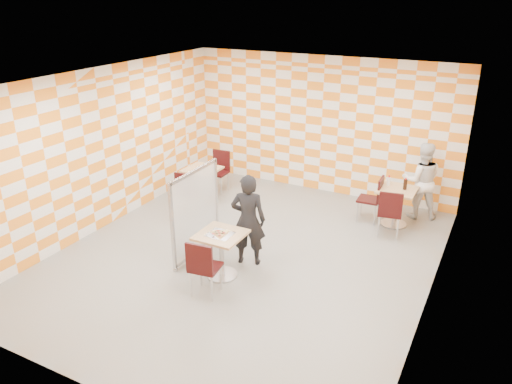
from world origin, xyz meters
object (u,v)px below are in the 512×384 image
chair_second_front (390,210)px  sport_bottle (389,181)px  second_table (396,201)px  chair_main_front (203,265)px  empty_table (202,179)px  man_white (421,180)px  chair_empty_far (220,168)px  partition (196,212)px  chair_empty_near (187,190)px  main_table (221,247)px  soda_bottle (405,184)px  chair_second_side (374,196)px  man_dark (248,220)px

chair_second_front → sport_bottle: sport_bottle is taller
second_table → chair_main_front: chair_main_front is taller
empty_table → man_white: man_white is taller
chair_empty_far → partition: (1.19, -2.71, 0.25)m
chair_empty_near → main_table: bearing=-43.0°
chair_empty_near → soda_bottle: bearing=20.8°
main_table → chair_second_side: bearing=62.8°
empty_table → partition: size_ratio=0.48×
man_white → sport_bottle: (-0.53, -0.48, 0.06)m
sport_bottle → chair_empty_near: bearing=-156.3°
soda_bottle → empty_table: bearing=-169.1°
chair_empty_near → soda_bottle: soda_bottle is taller
chair_empty_far → chair_second_side: bearing=-0.2°
chair_second_front → chair_empty_near: same height
chair_empty_far → chair_main_front: bearing=-61.9°
sport_bottle → soda_bottle: (0.33, -0.09, 0.01)m
chair_empty_far → partition: 2.97m
chair_empty_far → sport_bottle: 3.75m
empty_table → chair_main_front: chair_main_front is taller
chair_main_front → man_dark: 1.23m
main_table → chair_second_side: 3.49m
chair_main_front → sport_bottle: size_ratio=4.62×
chair_second_front → chair_empty_far: (-3.96, 0.54, 0.00)m
soda_bottle → chair_empty_far: bearing=-179.0°
empty_table → chair_second_front: bearing=2.5°
empty_table → man_dark: 2.80m
soda_bottle → main_table: bearing=-123.8°
chair_second_side → sport_bottle: (0.21, 0.17, 0.29)m
main_table → second_table: 3.74m
chair_main_front → chair_empty_far: bearing=118.1°
partition → man_dark: size_ratio=0.99×
chair_second_side → chair_empty_near: size_ratio=1.00×
chair_empty_near → sport_bottle: size_ratio=4.62×
main_table → chair_empty_far: (-1.93, 3.12, 0.04)m
man_white → chair_second_side: bearing=21.6°
man_white → main_table: bearing=38.5°
chair_second_front → main_table: bearing=-128.2°
chair_empty_far → partition: partition is taller
main_table → empty_table: 3.08m
main_table → partition: size_ratio=0.48×
chair_second_front → sport_bottle: 0.79m
empty_table → chair_empty_near: chair_empty_near is taller
soda_bottle → chair_second_side: bearing=-171.2°
chair_second_front → chair_empty_far: same height
chair_second_front → soda_bottle: bearing=80.2°
chair_empty_far → man_white: bearing=8.5°
empty_table → chair_second_front: size_ratio=0.81×
man_white → partition: bearing=27.7°
man_white → sport_bottle: 0.72m
chair_main_front → chair_second_side: size_ratio=1.00×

